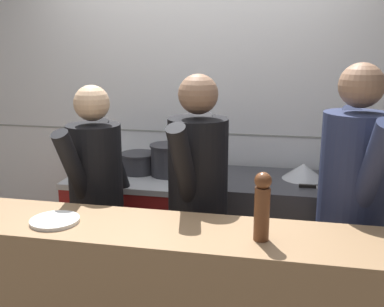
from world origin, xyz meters
The scene contains 13 objects.
wall_back_tiled centered at (0.00, 1.37, 1.30)m, with size 8.00×0.06×2.60m.
oven_range centered at (-0.45, 0.97, 0.45)m, with size 0.87×0.71×0.89m.
prep_counter centered at (0.66, 0.97, 0.45)m, with size 1.27×0.65×0.91m.
stock_pot centered at (-0.71, 0.97, 1.01)m, with size 0.27×0.27×0.22m.
sauce_pot centered at (-0.42, 1.01, 0.98)m, with size 0.27×0.27×0.15m.
braising_pot centered at (-0.18, 0.99, 1.02)m, with size 0.27×0.27×0.23m.
mixing_bowl_steel centered at (0.78, 1.04, 0.96)m, with size 0.29×0.29×0.11m.
chefs_knife centered at (0.91, 0.84, 0.92)m, with size 0.40×0.04×0.02m.
plated_dish_main centered at (-0.43, -0.23, 1.00)m, with size 0.24×0.24×0.02m.
pepper_mill centered at (0.56, -0.22, 1.15)m, with size 0.08×0.08×0.31m.
chef_head_cook centered at (-0.48, 0.37, 0.89)m, with size 0.38×0.70×1.60m.
chef_sous centered at (0.17, 0.33, 0.93)m, with size 0.39×0.73×1.68m.
chef_line centered at (1.01, 0.33, 0.97)m, with size 0.43×0.76×1.74m.
Camera 1 is at (0.63, -2.08, 1.83)m, focal length 42.00 mm.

